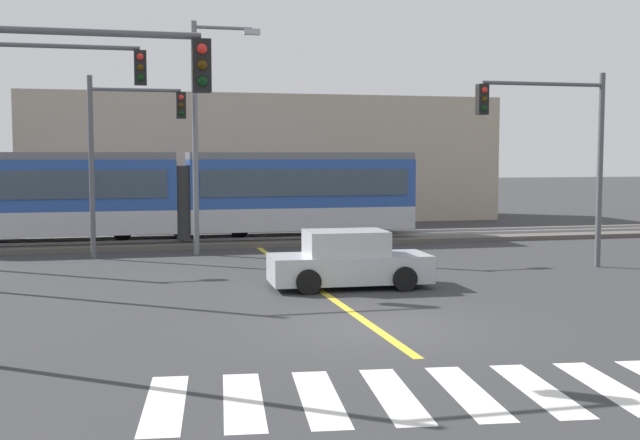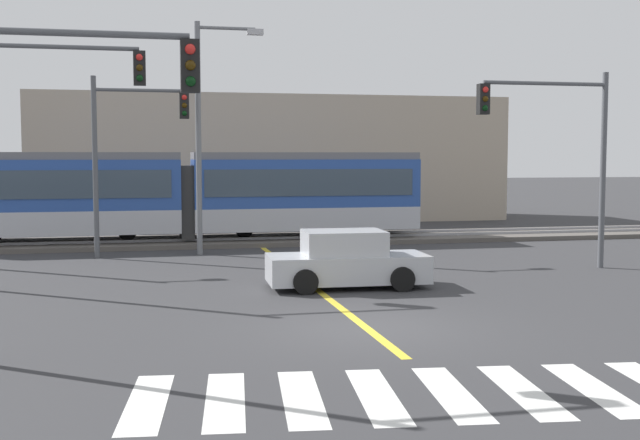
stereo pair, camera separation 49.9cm
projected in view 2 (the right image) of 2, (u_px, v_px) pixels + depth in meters
ground_plane at (366, 327)px, 16.31m from camera, size 200.00×200.00×0.00m
track_bed at (256, 240)px, 32.23m from camera, size 120.00×4.00×0.18m
rail_near at (258, 238)px, 31.52m from camera, size 120.00×0.08×0.10m
rail_far at (253, 235)px, 32.92m from camera, size 120.00×0.08×0.10m
light_rail_tram at (186, 192)px, 31.48m from camera, size 18.50×2.64×3.43m
crosswalk_stripe_0 at (147, 403)px, 11.33m from camera, size 0.87×2.85×0.01m
crosswalk_stripe_1 at (225, 400)px, 11.44m from camera, size 0.87×2.85×0.01m
crosswalk_stripe_2 at (302, 398)px, 11.56m from camera, size 0.87×2.85×0.01m
crosswalk_stripe_3 at (377, 395)px, 11.67m from camera, size 0.87×2.85×0.01m
crosswalk_stripe_4 at (451, 393)px, 11.79m from camera, size 0.87×2.85×0.01m
crosswalk_stripe_5 at (523, 391)px, 11.90m from camera, size 0.87×2.85×0.01m
crosswalk_stripe_6 at (594, 388)px, 12.01m from camera, size 0.87×2.85×0.01m
lane_centre_line at (308, 283)px, 22.01m from camera, size 0.20×17.01×0.01m
sedan_crossing at (347, 261)px, 21.15m from camera, size 4.26×2.04×1.52m
traffic_light_mid_left at (36, 118)px, 20.72m from camera, size 4.25×0.38×6.70m
traffic_light_near_left at (55, 129)px, 13.34m from camera, size 3.75×0.38×5.92m
traffic_light_mid_right at (561, 137)px, 24.30m from camera, size 4.25×0.38×6.02m
traffic_light_far_left at (127, 140)px, 27.20m from camera, size 3.25×0.38×6.15m
street_lamp_centre at (205, 122)px, 28.00m from camera, size 2.40×0.28×8.11m
building_backdrop_far at (271, 159)px, 43.30m from camera, size 24.72×6.00×6.59m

